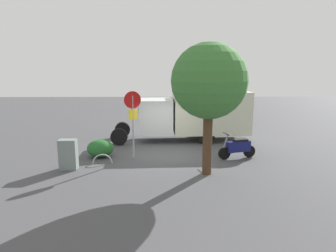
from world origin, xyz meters
TOP-DOWN VIEW (x-y plane):
  - ground_plane at (0.00, 0.00)m, footprint 60.00×60.00m
  - box_truck_near at (-1.48, -3.04)m, footprint 7.71×2.48m
  - motorcycle at (-3.16, 0.53)m, footprint 1.78×0.71m
  - stop_sign at (1.56, 0.53)m, footprint 0.71×0.33m
  - street_tree at (-1.46, 2.48)m, footprint 2.80×2.80m
  - utility_cabinet at (4.05, 1.86)m, footprint 0.69×0.42m
  - bike_rack_hoop at (2.84, 1.18)m, footprint 0.85×0.14m
  - shrub_near_sign at (3.12, 0.25)m, footprint 1.21×0.99m

SIDE VIEW (x-z plane):
  - ground_plane at x=0.00m, z-range 0.00..0.00m
  - bike_rack_hoop at x=2.84m, z-range -0.43..0.43m
  - shrub_near_sign at x=3.12m, z-range 0.00..0.82m
  - motorcycle at x=-3.16m, z-range -0.08..1.12m
  - utility_cabinet at x=4.05m, z-range 0.00..1.23m
  - box_truck_near at x=-1.48m, z-range 0.17..2.95m
  - stop_sign at x=1.56m, z-range 0.51..3.56m
  - street_tree at x=-1.46m, z-range 1.05..6.01m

